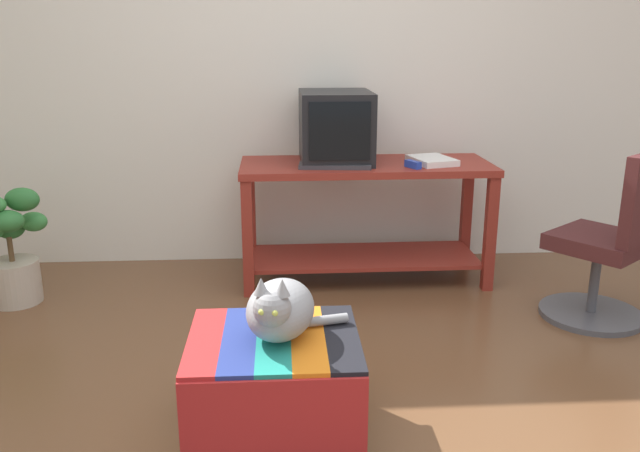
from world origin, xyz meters
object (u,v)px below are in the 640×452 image
keyboard (335,165)px  office_chair (610,249)px  stapler (413,164)px  potted_plant (8,250)px  desk (365,201)px  book (432,160)px  tv_monitor (336,128)px  cat (280,309)px  ottoman_with_blanket (275,386)px

keyboard → office_chair: (1.34, -0.56, -0.33)m
stapler → keyboard: bearing=147.7°
keyboard → potted_plant: bearing=-170.2°
desk → office_chair: 1.34m
desk → stapler: (0.24, -0.17, 0.25)m
book → office_chair: size_ratio=0.31×
tv_monitor → potted_plant: size_ratio=0.80×
keyboard → stapler: 0.43m
book → office_chair: bearing=-55.3°
keyboard → cat: size_ratio=0.99×
potted_plant → stapler: 2.25m
book → ottoman_with_blanket: (-0.91, -1.55, -0.53)m
ottoman_with_blanket → potted_plant: (-1.44, 1.32, 0.11)m
desk → tv_monitor: (-0.17, 0.06, 0.42)m
tv_monitor → cat: bearing=-101.8°
book → office_chair: office_chair is taller
office_chair → stapler: bearing=-68.3°
desk → potted_plant: size_ratio=2.24×
office_chair → stapler: size_ratio=8.09×
potted_plant → stapler: bearing=2.6°
keyboard → cat: 1.51m
ottoman_with_blanket → potted_plant: 1.96m
desk → cat: 1.67m
desk → stapler: bearing=-34.8°
ottoman_with_blanket → cat: cat is taller
tv_monitor → ottoman_with_blanket: bearing=-102.6°
keyboard → cat: bearing=-96.8°
cat → potted_plant: size_ratio=0.62×
keyboard → book: 0.57m
stapler → tv_monitor: bearing=123.7°
desk → potted_plant: bearing=-172.7°
potted_plant → book: bearing=5.5°
keyboard → office_chair: office_chair is taller
potted_plant → office_chair: bearing=-7.7°
ottoman_with_blanket → cat: size_ratio=1.52×
keyboard → book: bearing=14.2°
ottoman_with_blanket → office_chair: office_chair is taller
office_chair → stapler: office_chair is taller
book → keyboard: bearing=173.6°
office_chair → desk: bearing=-69.3°
cat → desk: bearing=85.1°
cat → keyboard: bearing=90.6°
keyboard → office_chair: size_ratio=0.45×
book → potted_plant: size_ratio=0.43×
desk → stapler: 0.38m
desk → cat: size_ratio=3.60×
tv_monitor → book: (0.55, -0.10, -0.18)m
desk → keyboard: (-0.19, -0.13, 0.24)m
desk → ottoman_with_blanket: (-0.53, -1.59, -0.29)m
desk → tv_monitor: size_ratio=2.79×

